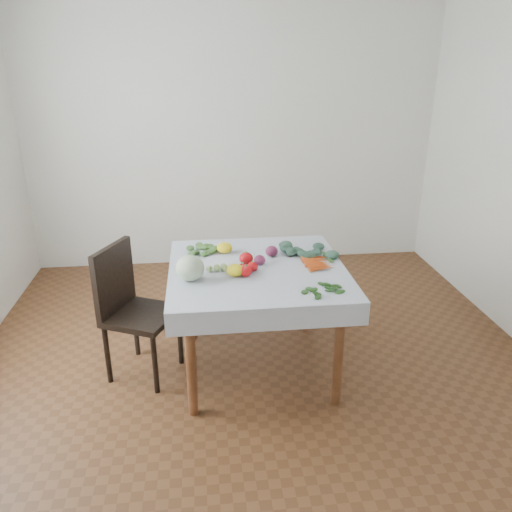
# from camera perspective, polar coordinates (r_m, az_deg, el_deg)

# --- Properties ---
(ground) EXTENTS (4.00, 4.00, 0.00)m
(ground) POSITION_cam_1_polar(r_m,az_deg,el_deg) (3.57, 0.13, -12.55)
(ground) COLOR brown
(back_wall) EXTENTS (4.00, 0.04, 2.70)m
(back_wall) POSITION_cam_1_polar(r_m,az_deg,el_deg) (4.98, -2.63, 14.14)
(back_wall) COLOR silver
(back_wall) RESTS_ON ground
(table) EXTENTS (1.00, 1.00, 0.75)m
(table) POSITION_cam_1_polar(r_m,az_deg,el_deg) (3.25, 0.14, -2.98)
(table) COLOR brown
(table) RESTS_ON ground
(tablecloth) EXTENTS (1.12, 1.12, 0.01)m
(tablecloth) POSITION_cam_1_polar(r_m,az_deg,el_deg) (3.21, 0.14, -1.37)
(tablecloth) COLOR white
(tablecloth) RESTS_ON table
(chair) EXTENTS (0.54, 0.54, 0.90)m
(chair) POSITION_cam_1_polar(r_m,az_deg,el_deg) (3.38, -14.25, -5.20)
(chair) COLOR black
(chair) RESTS_ON ground
(cabbage) EXTENTS (0.21, 0.21, 0.16)m
(cabbage) POSITION_cam_1_polar(r_m,az_deg,el_deg) (3.02, -7.54, -1.38)
(cabbage) COLOR beige
(cabbage) RESTS_ON tablecloth
(tomato_a) EXTENTS (0.07, 0.07, 0.06)m
(tomato_a) POSITION_cam_1_polar(r_m,az_deg,el_deg) (3.14, -0.42, -1.23)
(tomato_a) COLOR red
(tomato_a) RESTS_ON tablecloth
(tomato_b) EXTENTS (0.10, 0.10, 0.08)m
(tomato_b) POSITION_cam_1_polar(r_m,az_deg,el_deg) (3.24, -1.14, -0.27)
(tomato_b) COLOR red
(tomato_b) RESTS_ON tablecloth
(tomato_c) EXTENTS (0.07, 0.07, 0.06)m
(tomato_c) POSITION_cam_1_polar(r_m,az_deg,el_deg) (3.12, -1.53, -1.39)
(tomato_c) COLOR red
(tomato_c) RESTS_ON tablecloth
(tomato_d) EXTENTS (0.10, 0.10, 0.07)m
(tomato_d) POSITION_cam_1_polar(r_m,az_deg,el_deg) (3.07, -1.15, -1.73)
(tomato_d) COLOR red
(tomato_d) RESTS_ON tablecloth
(heirloom_back) EXTENTS (0.13, 0.13, 0.08)m
(heirloom_back) POSITION_cam_1_polar(r_m,az_deg,el_deg) (3.44, -3.62, 0.96)
(heirloom_back) COLOR yellow
(heirloom_back) RESTS_ON tablecloth
(heirloom_front) EXTENTS (0.14, 0.14, 0.08)m
(heirloom_front) POSITION_cam_1_polar(r_m,az_deg,el_deg) (3.07, -2.40, -1.62)
(heirloom_front) COLOR yellow
(heirloom_front) RESTS_ON tablecloth
(onion_a) EXTENTS (0.10, 0.10, 0.07)m
(onion_a) POSITION_cam_1_polar(r_m,az_deg,el_deg) (3.37, 1.80, 0.57)
(onion_a) COLOR #5C1A38
(onion_a) RESTS_ON tablecloth
(onion_b) EXTENTS (0.09, 0.09, 0.06)m
(onion_b) POSITION_cam_1_polar(r_m,az_deg,el_deg) (3.24, 0.42, -0.46)
(onion_b) COLOR #5C1A38
(onion_b) RESTS_ON tablecloth
(tomatillo_cluster) EXTENTS (0.08, 0.11, 0.04)m
(tomatillo_cluster) POSITION_cam_1_polar(r_m,az_deg,el_deg) (3.14, -4.79, -1.46)
(tomatillo_cluster) COLOR #AECE77
(tomatillo_cluster) RESTS_ON tablecloth
(carrot_bunch) EXTENTS (0.18, 0.31, 0.03)m
(carrot_bunch) POSITION_cam_1_polar(r_m,az_deg,el_deg) (3.28, 7.06, -0.66)
(carrot_bunch) COLOR orange
(carrot_bunch) RESTS_ON tablecloth
(kale_bunch) EXTENTS (0.33, 0.33, 0.05)m
(kale_bunch) POSITION_cam_1_polar(r_m,az_deg,el_deg) (3.46, 5.73, 0.77)
(kale_bunch) COLOR #345545
(kale_bunch) RESTS_ON tablecloth
(basil_bunch) EXTENTS (0.24, 0.19, 0.01)m
(basil_bunch) POSITION_cam_1_polar(r_m,az_deg,el_deg) (2.91, 7.66, -3.92)
(basil_bunch) COLOR #224F18
(basil_bunch) RESTS_ON tablecloth
(dill_bunch) EXTENTS (0.24, 0.24, 0.03)m
(dill_bunch) POSITION_cam_1_polar(r_m,az_deg,el_deg) (3.49, -6.50, 0.77)
(dill_bunch) COLOR #54883E
(dill_bunch) RESTS_ON tablecloth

